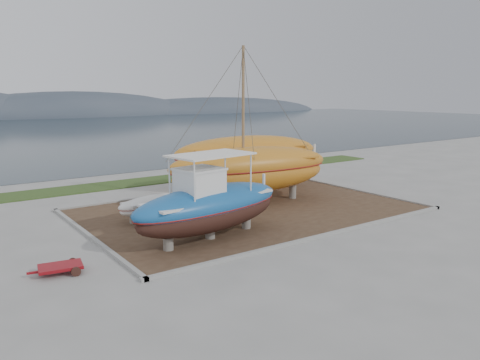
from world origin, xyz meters
TOP-DOWN VIEW (x-y plane):
  - ground at (0.00, 0.00)m, footprint 140.00×140.00m
  - dirt_patch at (0.00, 4.00)m, footprint 18.00×12.00m
  - curb_frame at (0.00, 4.00)m, footprint 18.60×12.60m
  - grass_strip at (0.00, 15.50)m, footprint 44.00×3.00m
  - sea at (0.00, 70.00)m, footprint 260.00×100.00m
  - blue_caique at (-4.66, 0.67)m, footprint 8.39×3.73m
  - white_dinghy at (-5.35, 5.32)m, footprint 4.25×2.24m
  - orange_sailboat at (1.01, 5.13)m, footprint 10.75×4.58m
  - orange_bare_hull at (3.71, 9.13)m, footprint 11.20×5.01m
  - red_trailer at (-11.38, 0.41)m, footprint 2.49×1.54m

SIDE VIEW (x-z plane):
  - ground at x=0.00m, z-range 0.00..0.00m
  - sea at x=0.00m, z-range -0.02..0.02m
  - dirt_patch at x=0.00m, z-range 0.00..0.06m
  - grass_strip at x=0.00m, z-range 0.00..0.08m
  - curb_frame at x=0.00m, z-range 0.00..0.15m
  - red_trailer at x=-11.38m, z-range 0.00..0.33m
  - white_dinghy at x=-5.35m, z-range 0.06..1.28m
  - orange_bare_hull at x=3.71m, z-range 0.06..3.60m
  - blue_caique at x=-4.66m, z-range 0.06..3.96m
  - orange_sailboat at x=1.01m, z-range 0.06..9.27m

